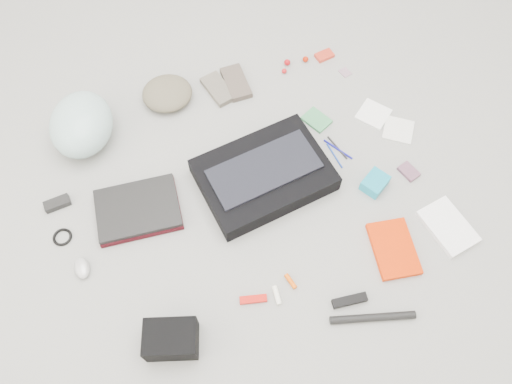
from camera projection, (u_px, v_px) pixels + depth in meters
name	position (u px, v px, depth m)	size (l,w,h in m)	color
ground_plane	(256.00, 198.00, 2.02)	(4.00, 4.00, 0.00)	gray
messenger_bag	(264.00, 175.00, 2.02)	(0.51, 0.36, 0.08)	black
bag_flap	(264.00, 169.00, 1.97)	(0.43, 0.20, 0.01)	black
laptop_sleeve	(139.00, 210.00, 1.98)	(0.32, 0.24, 0.02)	#3A090F
laptop	(137.00, 208.00, 1.96)	(0.32, 0.23, 0.02)	black
bike_helmet	(81.00, 124.00, 2.07)	(0.26, 0.32, 0.19)	#ACD3D0
beanie	(167.00, 93.00, 2.22)	(0.22, 0.21, 0.08)	brown
mitten_left	(218.00, 89.00, 2.26)	(0.09, 0.18, 0.03)	#665F52
mitten_right	(236.00, 83.00, 2.28)	(0.10, 0.19, 0.03)	brown
power_brick	(57.00, 203.00, 1.99)	(0.10, 0.05, 0.03)	black
cable_coil	(62.00, 237.00, 1.93)	(0.07, 0.07, 0.01)	black
mouse	(82.00, 268.00, 1.86)	(0.05, 0.09, 0.03)	#ABABAB
camera_bag	(171.00, 339.00, 1.70)	(0.18, 0.13, 0.12)	black
multitool	(253.00, 299.00, 1.81)	(0.10, 0.03, 0.02)	#B80C04
toiletry_tube_white	(277.00, 295.00, 1.82)	(0.02, 0.02, 0.07)	white
toiletry_tube_orange	(291.00, 281.00, 1.84)	(0.02, 0.02, 0.06)	#EE5707
u_lock	(350.00, 300.00, 1.81)	(0.13, 0.03, 0.03)	black
bike_pump	(373.00, 318.00, 1.77)	(0.03, 0.03, 0.31)	black
book_red	(394.00, 249.00, 1.90)	(0.15, 0.23, 0.02)	#EF3000
book_white	(448.00, 227.00, 1.94)	(0.15, 0.22, 0.02)	white
notepad	(316.00, 120.00, 2.19)	(0.09, 0.11, 0.01)	#3A854F
pen_blue	(334.00, 156.00, 2.11)	(0.01, 0.01, 0.13)	#173799
pen_black	(337.00, 148.00, 2.12)	(0.01, 0.01, 0.13)	black
pen_navy	(338.00, 149.00, 2.12)	(0.01, 0.01, 0.15)	#0D0C81
accordion_wallet	(375.00, 183.00, 2.02)	(0.10, 0.08, 0.05)	#1695B5
card_deck	(409.00, 172.00, 2.06)	(0.06, 0.08, 0.02)	#754A5F
napkin_top	(373.00, 114.00, 2.21)	(0.13, 0.13, 0.01)	white
napkin_bottom	(398.00, 130.00, 2.17)	(0.12, 0.12, 0.01)	silver
lollipop_a	(284.00, 71.00, 2.31)	(0.02, 0.02, 0.02)	red
lollipop_b	(287.00, 62.00, 2.33)	(0.03, 0.03, 0.03)	#A20A10
lollipop_c	(305.00, 59.00, 2.34)	(0.03, 0.03, 0.03)	#A61A04
altoids_tin	(324.00, 55.00, 2.36)	(0.08, 0.05, 0.02)	red
stamp_sheet	(345.00, 72.00, 2.32)	(0.04, 0.05, 0.00)	gray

